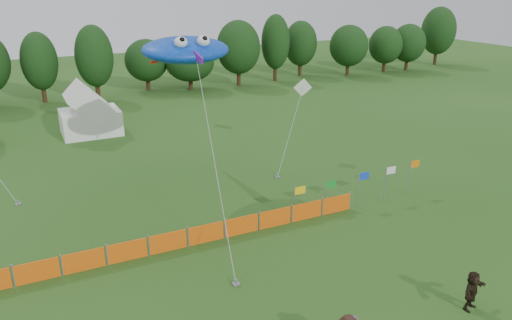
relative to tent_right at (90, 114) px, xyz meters
name	(u,v)px	position (x,y,z in m)	size (l,w,h in m)	color
treeline	(117,59)	(5.32, 13.95, 2.43)	(104.57, 8.78, 8.36)	#382314
tent_right	(90,114)	(0.00, 0.00, 0.00)	(4.91, 3.93, 3.47)	white
barrier_fence	(187,238)	(1.25, -22.13, -1.25)	(19.90, 0.06, 1.00)	#E5590C
flag_row	(360,184)	(11.99, -21.96, -0.35)	(8.73, 0.58, 2.21)	gray
spectator_f	(472,291)	(10.03, -32.00, -0.89)	(1.59, 0.51, 1.72)	black
stingray_kite	(185,49)	(4.36, -13.61, 6.87)	(6.05, 19.83, 9.65)	blue
small_kite_white	(298,106)	(12.93, -13.01, 2.26)	(4.95, 4.13, 5.82)	white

